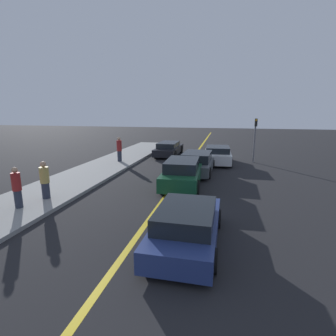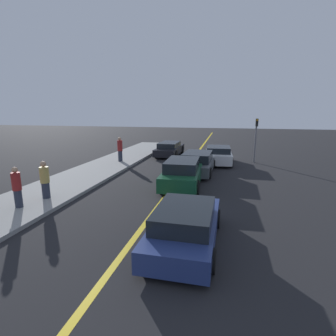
{
  "view_description": "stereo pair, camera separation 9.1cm",
  "coord_description": "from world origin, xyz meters",
  "px_view_note": "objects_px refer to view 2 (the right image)",
  "views": [
    {
      "loc": [
        2.56,
        1.43,
        3.85
      ],
      "look_at": [
        -0.14,
        13.67,
        1.07
      ],
      "focal_mm": 28.0,
      "sensor_mm": 36.0,
      "label": 1
    },
    {
      "loc": [
        2.64,
        1.45,
        3.85
      ],
      "look_at": [
        -0.14,
        13.67,
        1.07
      ],
      "focal_mm": 28.0,
      "sensor_mm": 36.0,
      "label": 2
    }
  ],
  "objects_px": {
    "car_oncoming_far": "(170,149)",
    "traffic_light": "(256,135)",
    "pedestrian_mid_group": "(17,187)",
    "pedestrian_far_standing": "(45,180)",
    "car_parked_left_lot": "(218,155)",
    "pedestrian_by_sign": "(120,149)",
    "car_far_distant": "(198,163)",
    "car_ahead_center": "(183,173)",
    "car_near_right_lane": "(185,225)"
  },
  "relations": [
    {
      "from": "car_far_distant",
      "to": "car_oncoming_far",
      "type": "xyz_separation_m",
      "value": [
        -3.08,
        5.82,
        -0.05
      ]
    },
    {
      "from": "car_parked_left_lot",
      "to": "car_oncoming_far",
      "type": "bearing_deg",
      "value": 145.78
    },
    {
      "from": "car_far_distant",
      "to": "pedestrian_far_standing",
      "type": "relative_size",
      "value": 2.81
    },
    {
      "from": "pedestrian_far_standing",
      "to": "car_near_right_lane",
      "type": "bearing_deg",
      "value": -19.93
    },
    {
      "from": "car_near_right_lane",
      "to": "car_oncoming_far",
      "type": "height_order",
      "value": "car_near_right_lane"
    },
    {
      "from": "car_ahead_center",
      "to": "pedestrian_mid_group",
      "type": "bearing_deg",
      "value": -140.79
    },
    {
      "from": "car_oncoming_far",
      "to": "pedestrian_by_sign",
      "type": "xyz_separation_m",
      "value": [
        -2.82,
        -4.12,
        0.46
      ]
    },
    {
      "from": "car_near_right_lane",
      "to": "pedestrian_mid_group",
      "type": "bearing_deg",
      "value": 170.94
    },
    {
      "from": "car_far_distant",
      "to": "pedestrian_mid_group",
      "type": "xyz_separation_m",
      "value": [
        -6.04,
        -7.93,
        0.32
      ]
    },
    {
      "from": "car_ahead_center",
      "to": "car_far_distant",
      "type": "bearing_deg",
      "value": 80.27
    },
    {
      "from": "car_parked_left_lot",
      "to": "pedestrian_by_sign",
      "type": "xyz_separation_m",
      "value": [
        -7.04,
        -1.51,
        0.41
      ]
    },
    {
      "from": "pedestrian_mid_group",
      "to": "pedestrian_far_standing",
      "type": "bearing_deg",
      "value": 75.43
    },
    {
      "from": "pedestrian_by_sign",
      "to": "traffic_light",
      "type": "xyz_separation_m",
      "value": [
        9.65,
        2.42,
        1.0
      ]
    },
    {
      "from": "car_ahead_center",
      "to": "traffic_light",
      "type": "distance_m",
      "value": 8.41
    },
    {
      "from": "car_oncoming_far",
      "to": "pedestrian_mid_group",
      "type": "bearing_deg",
      "value": -101.59
    },
    {
      "from": "pedestrian_by_sign",
      "to": "traffic_light",
      "type": "distance_m",
      "value": 10.0
    },
    {
      "from": "pedestrian_mid_group",
      "to": "traffic_light",
      "type": "height_order",
      "value": "traffic_light"
    },
    {
      "from": "car_far_distant",
      "to": "car_ahead_center",
      "type": "bearing_deg",
      "value": -96.11
    },
    {
      "from": "car_parked_left_lot",
      "to": "pedestrian_by_sign",
      "type": "height_order",
      "value": "pedestrian_by_sign"
    },
    {
      "from": "car_ahead_center",
      "to": "pedestrian_by_sign",
      "type": "xyz_separation_m",
      "value": [
        -5.47,
        4.75,
        0.37
      ]
    },
    {
      "from": "car_near_right_lane",
      "to": "pedestrian_by_sign",
      "type": "relative_size",
      "value": 2.33
    },
    {
      "from": "pedestrian_far_standing",
      "to": "traffic_light",
      "type": "bearing_deg",
      "value": 48.85
    },
    {
      "from": "car_oncoming_far",
      "to": "pedestrian_mid_group",
      "type": "xyz_separation_m",
      "value": [
        -2.96,
        -13.75,
        0.37
      ]
    },
    {
      "from": "car_oncoming_far",
      "to": "traffic_light",
      "type": "height_order",
      "value": "traffic_light"
    },
    {
      "from": "pedestrian_mid_group",
      "to": "pedestrian_far_standing",
      "type": "xyz_separation_m",
      "value": [
        0.31,
        1.2,
        -0.0
      ]
    },
    {
      "from": "car_near_right_lane",
      "to": "pedestrian_by_sign",
      "type": "height_order",
      "value": "pedestrian_by_sign"
    },
    {
      "from": "car_ahead_center",
      "to": "pedestrian_mid_group",
      "type": "height_order",
      "value": "pedestrian_mid_group"
    },
    {
      "from": "pedestrian_mid_group",
      "to": "pedestrian_far_standing",
      "type": "distance_m",
      "value": 1.23
    },
    {
      "from": "car_parked_left_lot",
      "to": "pedestrian_mid_group",
      "type": "distance_m",
      "value": 13.26
    },
    {
      "from": "car_oncoming_far",
      "to": "pedestrian_by_sign",
      "type": "distance_m",
      "value": 5.01
    },
    {
      "from": "car_ahead_center",
      "to": "pedestrian_far_standing",
      "type": "distance_m",
      "value": 6.47
    },
    {
      "from": "pedestrian_mid_group",
      "to": "traffic_light",
      "type": "bearing_deg",
      "value": 50.89
    },
    {
      "from": "pedestrian_far_standing",
      "to": "car_ahead_center",
      "type": "bearing_deg",
      "value": 34.8
    },
    {
      "from": "car_near_right_lane",
      "to": "car_parked_left_lot",
      "type": "distance_m",
      "value": 12.28
    },
    {
      "from": "car_far_distant",
      "to": "pedestrian_far_standing",
      "type": "bearing_deg",
      "value": -128.58
    },
    {
      "from": "car_parked_left_lot",
      "to": "pedestrian_mid_group",
      "type": "height_order",
      "value": "pedestrian_mid_group"
    },
    {
      "from": "pedestrian_far_standing",
      "to": "traffic_light",
      "type": "distance_m",
      "value": 14.46
    },
    {
      "from": "car_ahead_center",
      "to": "car_parked_left_lot",
      "type": "height_order",
      "value": "car_ahead_center"
    },
    {
      "from": "traffic_light",
      "to": "pedestrian_far_standing",
      "type": "bearing_deg",
      "value": -131.15
    },
    {
      "from": "pedestrian_mid_group",
      "to": "car_far_distant",
      "type": "bearing_deg",
      "value": 52.69
    },
    {
      "from": "pedestrian_mid_group",
      "to": "traffic_light",
      "type": "distance_m",
      "value": 15.57
    },
    {
      "from": "car_near_right_lane",
      "to": "pedestrian_mid_group",
      "type": "relative_size",
      "value": 2.6
    },
    {
      "from": "car_far_distant",
      "to": "traffic_light",
      "type": "relative_size",
      "value": 1.39
    },
    {
      "from": "car_ahead_center",
      "to": "car_parked_left_lot",
      "type": "distance_m",
      "value": 6.45
    },
    {
      "from": "car_oncoming_far",
      "to": "car_parked_left_lot",
      "type": "bearing_deg",
      "value": -31.12
    },
    {
      "from": "car_oncoming_far",
      "to": "traffic_light",
      "type": "distance_m",
      "value": 7.19
    },
    {
      "from": "car_parked_left_lot",
      "to": "traffic_light",
      "type": "distance_m",
      "value": 3.11
    },
    {
      "from": "car_near_right_lane",
      "to": "car_ahead_center",
      "type": "distance_m",
      "value": 6.11
    },
    {
      "from": "car_ahead_center",
      "to": "car_oncoming_far",
      "type": "height_order",
      "value": "car_ahead_center"
    },
    {
      "from": "pedestrian_mid_group",
      "to": "traffic_light",
      "type": "relative_size",
      "value": 0.49
    }
  ]
}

